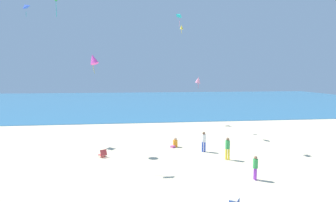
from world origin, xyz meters
TOP-DOWN VIEW (x-y plane):
  - ground_plane at (0.00, 10.00)m, footprint 120.00×120.00m
  - ocean_water at (0.00, 54.79)m, footprint 120.00×60.00m
  - beach_chair_near_camera at (-4.60, 10.81)m, footprint 0.71×0.75m
  - cooler_box at (2.57, 2.57)m, footprint 0.63×0.66m
  - person_0 at (3.31, 11.29)m, footprint 0.33×0.33m
  - person_1 at (4.86, 5.23)m, footprint 0.29×0.29m
  - person_3 at (4.52, 9.07)m, footprint 0.46×0.46m
  - person_4 at (1.22, 12.97)m, footprint 0.74×0.68m
  - kite_teal at (2.56, 18.66)m, footprint 0.74×0.86m
  - kite_blue at (-12.17, 17.60)m, footprint 0.80×0.91m
  - kite_pink at (5.70, 23.46)m, footprint 0.78×0.94m
  - kite_yellow at (3.11, 20.88)m, footprint 0.53×0.53m
  - kite_magenta at (-5.40, 12.70)m, footprint 1.09×1.01m

SIDE VIEW (x-z plane):
  - ground_plane at x=0.00m, z-range 0.00..0.00m
  - ocean_water at x=0.00m, z-range 0.00..0.05m
  - cooler_box at x=2.57m, z-range 0.00..0.28m
  - beach_chair_near_camera at x=-4.60m, z-range -0.03..0.57m
  - person_4 at x=1.22m, z-range -0.11..0.72m
  - person_1 at x=4.86m, z-range 0.11..1.56m
  - person_0 at x=3.31m, z-range 0.13..1.76m
  - person_3 at x=4.52m, z-range 0.13..1.78m
  - kite_pink at x=5.70m, z-range 4.81..6.35m
  - kite_magenta at x=-5.40m, z-range 6.63..8.25m
  - kite_yellow at x=3.11m, z-range 11.02..12.00m
  - kite_teal at x=2.56m, z-range 11.63..13.03m
  - kite_blue at x=-12.17m, z-range 11.94..13.16m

